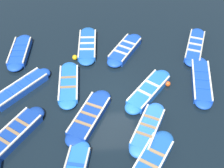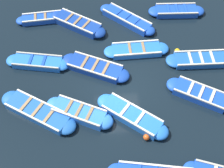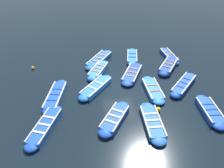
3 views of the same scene
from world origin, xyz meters
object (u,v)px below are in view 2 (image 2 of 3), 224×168
Objects in this scene: boat_outer_left at (201,60)px; buoy_yellow_far at (146,137)px; boat_far_corner at (38,62)px; boat_drifting at (95,68)px; boat_broadside at (79,113)px; boat_near_quay at (200,95)px; boat_alongside at (38,112)px; boat_bow_out at (176,11)px; buoy_orange_near at (177,51)px; boat_outer_right at (78,24)px; boat_tucked at (46,18)px; boat_stern_in at (127,19)px; boat_inner_gap at (136,50)px; boat_mid_row at (132,116)px.

boat_outer_left reaches higher than buoy_yellow_far.
boat_drifting is (2.97, -0.68, 0.02)m from boat_far_corner.
boat_broadside is 5.87m from boat_near_quay.
boat_drifting reaches higher than boat_outer_left.
boat_bow_out is (8.00, 6.38, 0.00)m from boat_alongside.
buoy_orange_near is (7.31, 3.15, -0.02)m from boat_alongside.
boat_outer_right is 1.05× the size of boat_broadside.
buoy_orange_near is at bearing 0.40° from boat_far_corner.
boat_tucked reaches higher than buoy_orange_near.
boat_stern_in is at bearing -7.57° from boat_tucked.
boat_alongside is 13.52× the size of buoy_yellow_far.
boat_near_quay is at bearing -51.17° from boat_inner_gap.
buoy_yellow_far is (2.76, -7.62, -0.06)m from boat_outer_right.
boat_near_quay is 2.99m from buoy_orange_near.
buoy_yellow_far is (4.63, -8.35, -0.01)m from boat_tucked.
boat_inner_gap is 11.69× the size of buoy_orange_near.
boat_far_corner is 8.79m from boat_bow_out.
boat_drifting is at bearing -155.81° from boat_inner_gap.
boat_drifting is at bearing -142.54° from boat_bow_out.
boat_drifting is at bearing -121.02° from boat_stern_in.
boat_inner_gap is at bearing 24.19° from boat_drifting.
boat_inner_gap is 2.20m from buoy_orange_near.
boat_outer_right is 3.90m from boat_inner_gap.
boat_near_quay is at bearing 4.42° from boat_broadside.
boat_mid_row is at bearing -64.35° from boat_drifting.
buoy_orange_near is at bearing -49.51° from boat_stern_in.
boat_stern_in is at bearing 134.56° from boat_outer_left.
boat_bow_out is at bearing 68.54° from buoy_yellow_far.
boat_inner_gap is 1.06× the size of boat_near_quay.
boat_broadside is (-3.23, -3.71, 0.05)m from boat_inner_gap.
boat_stern_in reaches higher than buoy_yellow_far.
boat_alongside is (-1.91, 0.26, -0.03)m from boat_broadside.
boat_outer_right is at bearing 109.89° from buoy_yellow_far.
boat_stern_in is (2.90, 0.10, -0.01)m from boat_outer_right.
boat_outer_right is at bearing 51.41° from boat_far_corner.
boat_outer_right and boat_broadside have the same top height.
boat_alongside is 10.24m from boat_bow_out.
boat_alongside is 3.10m from boat_far_corner.
boat_mid_row is 0.90× the size of boat_drifting.
buoy_yellow_far is at bearing -64.88° from boat_drifting.
boat_bow_out is at bearing 38.57° from boat_alongside.
boat_outer_left is at bearing -0.00° from boat_drifting.
boat_bow_out is at bearing 47.47° from boat_broadside.
boat_outer_left is at bearing 73.96° from boat_near_quay.
boat_far_corner is at bearing 139.74° from boat_mid_row.
boat_inner_gap is 1.02× the size of boat_far_corner.
buoy_orange_near is at bearing 98.60° from boat_near_quay.
boat_alongside reaches higher than buoy_yellow_far.
boat_tucked is 1.01× the size of boat_bow_out.
boat_mid_row is 7.97m from boat_bow_out.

